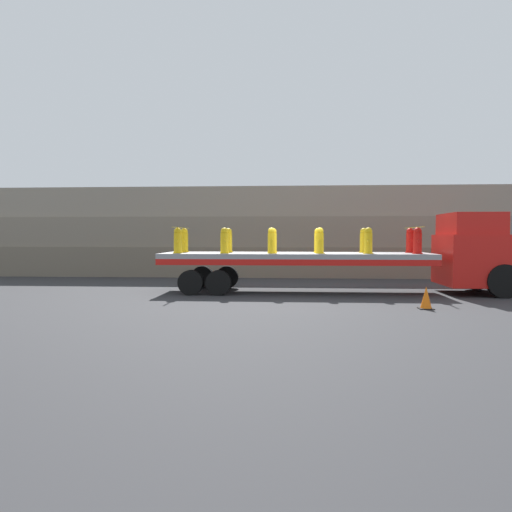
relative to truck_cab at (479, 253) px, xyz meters
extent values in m
plane|color=#2D2D30|center=(-6.24, 0.00, -1.39)|extent=(120.00, 120.00, 0.00)
cube|color=#706656|center=(-6.24, 7.27, -0.67)|extent=(60.00, 3.00, 1.45)
cube|color=gray|center=(-6.24, 7.42, 0.77)|extent=(60.00, 3.00, 1.45)
cube|color=gray|center=(-6.24, 7.57, 2.22)|extent=(60.00, 3.00, 1.45)
cube|color=red|center=(-0.06, 0.00, -0.24)|extent=(2.36, 2.53, 1.72)
cube|color=red|center=(-0.30, 0.00, 0.99)|extent=(1.65, 2.33, 0.73)
cube|color=black|center=(0.59, 0.00, 0.11)|extent=(0.94, 2.23, 0.96)
cylinder|color=black|center=(0.35, -1.20, -0.85)|extent=(1.08, 0.28, 1.08)
cylinder|color=black|center=(0.35, 1.20, -0.85)|extent=(1.08, 0.28, 1.08)
cube|color=gray|center=(-6.24, 0.00, -0.10)|extent=(9.32, 2.41, 0.17)
cube|color=red|center=(-6.24, -1.17, -0.29)|extent=(9.32, 0.08, 0.20)
cube|color=red|center=(-6.24, 1.17, -0.29)|extent=(9.32, 0.08, 0.20)
cylinder|color=black|center=(-8.80, -1.11, -0.97)|extent=(0.84, 0.30, 0.84)
cylinder|color=black|center=(-8.80, 1.11, -0.97)|extent=(0.84, 0.30, 0.84)
cylinder|color=black|center=(-9.73, -1.11, -0.97)|extent=(0.84, 0.30, 0.84)
cylinder|color=black|center=(-9.73, 1.11, -0.97)|extent=(0.84, 0.30, 0.84)
cylinder|color=gold|center=(-10.30, -0.53, 0.00)|extent=(0.34, 0.34, 0.03)
cylinder|color=gold|center=(-10.30, -0.53, 0.33)|extent=(0.27, 0.27, 0.69)
sphere|color=gold|center=(-10.30, -0.53, 0.74)|extent=(0.26, 0.26, 0.26)
cylinder|color=gold|center=(-10.30, -0.74, 0.42)|extent=(0.12, 0.15, 0.12)
cylinder|color=gold|center=(-10.30, -0.32, 0.42)|extent=(0.12, 0.15, 0.12)
cylinder|color=gold|center=(-10.30, 0.53, 0.00)|extent=(0.34, 0.34, 0.03)
cylinder|color=gold|center=(-10.30, 0.53, 0.33)|extent=(0.27, 0.27, 0.69)
sphere|color=gold|center=(-10.30, 0.53, 0.74)|extent=(0.26, 0.26, 0.26)
cylinder|color=gold|center=(-10.30, 0.32, 0.42)|extent=(0.12, 0.15, 0.12)
cylinder|color=gold|center=(-10.30, 0.74, 0.42)|extent=(0.12, 0.15, 0.12)
cylinder|color=gold|center=(-8.67, -0.53, 0.00)|extent=(0.34, 0.34, 0.03)
cylinder|color=gold|center=(-8.67, -0.53, 0.33)|extent=(0.27, 0.27, 0.69)
sphere|color=gold|center=(-8.67, -0.53, 0.74)|extent=(0.26, 0.26, 0.26)
cylinder|color=gold|center=(-8.67, -0.74, 0.42)|extent=(0.12, 0.15, 0.12)
cylinder|color=gold|center=(-8.67, -0.32, 0.42)|extent=(0.12, 0.15, 0.12)
cylinder|color=gold|center=(-8.67, 0.53, 0.00)|extent=(0.34, 0.34, 0.03)
cylinder|color=gold|center=(-8.67, 0.53, 0.33)|extent=(0.27, 0.27, 0.69)
sphere|color=gold|center=(-8.67, 0.53, 0.74)|extent=(0.26, 0.26, 0.26)
cylinder|color=gold|center=(-8.67, 0.32, 0.42)|extent=(0.12, 0.15, 0.12)
cylinder|color=gold|center=(-8.67, 0.74, 0.42)|extent=(0.12, 0.15, 0.12)
cylinder|color=gold|center=(-7.05, -0.53, 0.00)|extent=(0.34, 0.34, 0.03)
cylinder|color=gold|center=(-7.05, -0.53, 0.33)|extent=(0.27, 0.27, 0.69)
sphere|color=gold|center=(-7.05, -0.53, 0.74)|extent=(0.26, 0.26, 0.26)
cylinder|color=gold|center=(-7.05, -0.74, 0.42)|extent=(0.12, 0.15, 0.12)
cylinder|color=gold|center=(-7.05, -0.32, 0.42)|extent=(0.12, 0.15, 0.12)
cylinder|color=gold|center=(-7.05, 0.53, 0.00)|extent=(0.34, 0.34, 0.03)
cylinder|color=gold|center=(-7.05, 0.53, 0.33)|extent=(0.27, 0.27, 0.69)
sphere|color=gold|center=(-7.05, 0.53, 0.74)|extent=(0.26, 0.26, 0.26)
cylinder|color=gold|center=(-7.05, 0.32, 0.42)|extent=(0.12, 0.15, 0.12)
cylinder|color=gold|center=(-7.05, 0.74, 0.42)|extent=(0.12, 0.15, 0.12)
cylinder|color=gold|center=(-5.43, -0.53, 0.00)|extent=(0.34, 0.34, 0.03)
cylinder|color=gold|center=(-5.43, -0.53, 0.33)|extent=(0.27, 0.27, 0.69)
sphere|color=gold|center=(-5.43, -0.53, 0.74)|extent=(0.26, 0.26, 0.26)
cylinder|color=gold|center=(-5.43, -0.74, 0.42)|extent=(0.12, 0.15, 0.12)
cylinder|color=gold|center=(-5.43, -0.32, 0.42)|extent=(0.12, 0.15, 0.12)
cylinder|color=gold|center=(-5.43, 0.53, 0.00)|extent=(0.34, 0.34, 0.03)
cylinder|color=gold|center=(-5.43, 0.53, 0.33)|extent=(0.27, 0.27, 0.69)
sphere|color=gold|center=(-5.43, 0.53, 0.74)|extent=(0.26, 0.26, 0.26)
cylinder|color=gold|center=(-5.43, 0.32, 0.42)|extent=(0.12, 0.15, 0.12)
cylinder|color=gold|center=(-5.43, 0.74, 0.42)|extent=(0.12, 0.15, 0.12)
cylinder|color=gold|center=(-3.80, -0.53, 0.00)|extent=(0.34, 0.34, 0.03)
cylinder|color=gold|center=(-3.80, -0.53, 0.33)|extent=(0.27, 0.27, 0.69)
sphere|color=gold|center=(-3.80, -0.53, 0.74)|extent=(0.26, 0.26, 0.26)
cylinder|color=gold|center=(-3.80, -0.74, 0.42)|extent=(0.12, 0.15, 0.12)
cylinder|color=gold|center=(-3.80, -0.32, 0.42)|extent=(0.12, 0.15, 0.12)
cylinder|color=gold|center=(-3.80, 0.53, 0.00)|extent=(0.34, 0.34, 0.03)
cylinder|color=gold|center=(-3.80, 0.53, 0.33)|extent=(0.27, 0.27, 0.69)
sphere|color=gold|center=(-3.80, 0.53, 0.74)|extent=(0.26, 0.26, 0.26)
cylinder|color=gold|center=(-3.80, 0.32, 0.42)|extent=(0.12, 0.15, 0.12)
cylinder|color=gold|center=(-3.80, 0.74, 0.42)|extent=(0.12, 0.15, 0.12)
cylinder|color=red|center=(-2.18, -0.53, 0.00)|extent=(0.34, 0.34, 0.03)
cylinder|color=red|center=(-2.18, -0.53, 0.33)|extent=(0.27, 0.27, 0.69)
sphere|color=red|center=(-2.18, -0.53, 0.74)|extent=(0.26, 0.26, 0.26)
cylinder|color=red|center=(-2.18, -0.74, 0.42)|extent=(0.12, 0.15, 0.12)
cylinder|color=red|center=(-2.18, -0.32, 0.42)|extent=(0.12, 0.15, 0.12)
cylinder|color=red|center=(-2.18, 0.53, 0.00)|extent=(0.34, 0.34, 0.03)
cylinder|color=red|center=(-2.18, 0.53, 0.33)|extent=(0.27, 0.27, 0.69)
sphere|color=red|center=(-2.18, 0.53, 0.74)|extent=(0.26, 0.26, 0.26)
cylinder|color=red|center=(-2.18, 0.32, 0.42)|extent=(0.12, 0.15, 0.12)
cylinder|color=red|center=(-2.18, 0.74, 0.42)|extent=(0.12, 0.15, 0.12)
cube|color=yellow|center=(-10.30, 0.00, 0.87)|extent=(0.05, 2.61, 0.01)
cube|color=yellow|center=(-2.18, 0.00, 0.87)|extent=(0.05, 2.61, 0.01)
cube|color=black|center=(-2.74, -3.80, -1.38)|extent=(0.39, 0.39, 0.03)
cone|color=orange|center=(-2.74, -3.80, -1.07)|extent=(0.30, 0.30, 0.59)
camera|label=1|loc=(-6.37, -17.50, 0.58)|focal=35.00mm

